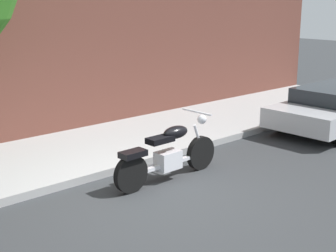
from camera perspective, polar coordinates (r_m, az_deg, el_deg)
The scene contains 3 objects.
ground_plane at distance 7.79m, azimuth -0.92°, elevation -8.33°, with size 60.00×60.00×0.00m, color #303335.
sidewalk at distance 9.84m, azimuth -11.31°, elevation -3.22°, with size 19.85×2.82×0.14m, color #9E9E9E.
motorcycle at distance 8.33m, azimuth -0.04°, elevation -3.38°, with size 2.27×0.70×1.12m.
Camera 1 is at (-4.69, -5.42, 3.04)m, focal length 51.86 mm.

